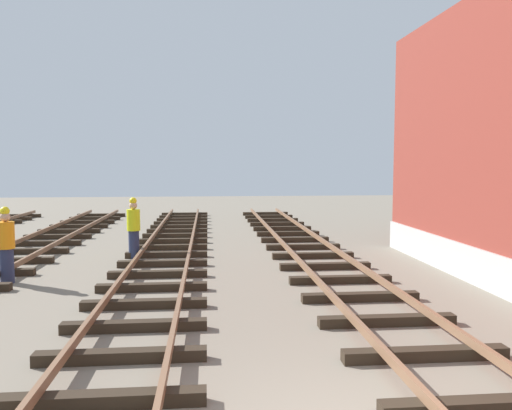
# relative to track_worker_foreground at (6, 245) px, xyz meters

# --- Properties ---
(track_worker_foreground) EXTENTS (0.40, 0.40, 1.87)m
(track_worker_foreground) POSITION_rel_track_worker_foreground_xyz_m (0.00, 0.00, 0.00)
(track_worker_foreground) COLOR #262D4C
(track_worker_foreground) RESTS_ON ground
(track_worker_distant) EXTENTS (0.40, 0.40, 1.87)m
(track_worker_distant) POSITION_rel_track_worker_foreground_xyz_m (2.59, 3.05, 0.00)
(track_worker_distant) COLOR #262D4C
(track_worker_distant) RESTS_ON ground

